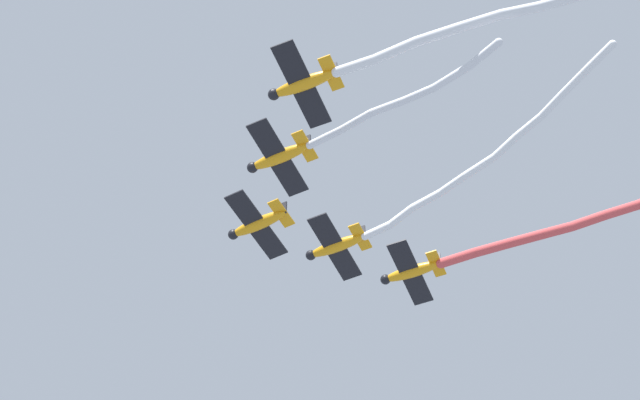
# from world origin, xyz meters

# --- Properties ---
(airplane_lead) EXTENTS (8.11, 6.16, 2.00)m
(airplane_lead) POSITION_xyz_m (-5.74, 0.23, 69.96)
(airplane_lead) COLOR orange
(airplane_left_wing) EXTENTS (8.11, 6.19, 2.00)m
(airplane_left_wing) POSITION_xyz_m (-9.88, -5.96, 69.96)
(airplane_left_wing) COLOR orange
(smoke_trail_left_wing) EXTENTS (2.39, 18.08, 2.57)m
(smoke_trail_left_wing) POSITION_xyz_m (-8.18, -17.44, 69.08)
(smoke_trail_left_wing) COLOR white
(airplane_right_wing) EXTENTS (8.11, 6.19, 2.00)m
(airplane_right_wing) POSITION_xyz_m (0.84, -3.22, 70.26)
(airplane_right_wing) COLOR orange
(smoke_trail_right_wing) EXTENTS (3.41, 26.87, 3.29)m
(smoke_trail_right_wing) POSITION_xyz_m (2.17, -19.02, 71.76)
(smoke_trail_right_wing) COLOR white
(airplane_slot) EXTENTS (8.09, 6.20, 2.00)m
(airplane_slot) POSITION_xyz_m (-14.01, -12.15, 69.66)
(airplane_slot) COLOR orange
(smoke_trail_slot) EXTENTS (16.05, 28.62, 3.77)m
(smoke_trail_slot) POSITION_xyz_m (-6.53, -29.34, 70.94)
(smoke_trail_slot) COLOR white
(airplane_trail) EXTENTS (8.09, 6.20, 2.00)m
(airplane_trail) POSITION_xyz_m (7.42, -6.68, 69.96)
(airplane_trail) COLOR orange
(smoke_trail_trail) EXTENTS (12.80, 24.71, 5.34)m
(smoke_trail_trail) POSITION_xyz_m (14.09, -21.46, 71.92)
(smoke_trail_trail) COLOR #DB4C4C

